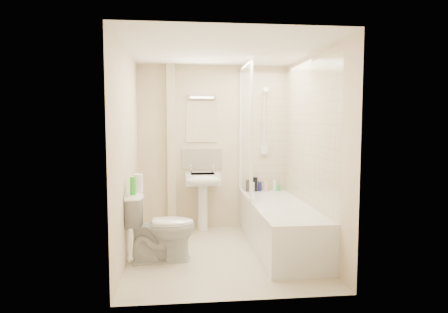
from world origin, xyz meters
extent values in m
plane|color=beige|center=(0.00, 0.00, 0.00)|extent=(2.50, 2.50, 0.00)
cube|color=beige|center=(0.00, 1.25, 1.20)|extent=(2.20, 0.02, 2.40)
cube|color=beige|center=(-1.10, 0.00, 1.20)|extent=(0.02, 2.50, 2.40)
cube|color=beige|center=(1.10, 0.00, 1.20)|extent=(0.02, 2.50, 2.40)
cube|color=white|center=(0.00, 0.00, 2.40)|extent=(2.20, 2.50, 0.02)
cube|color=beige|center=(0.75, 1.24, 1.42)|extent=(0.70, 0.01, 1.75)
cube|color=beige|center=(1.09, 0.20, 1.42)|extent=(0.01, 2.10, 1.75)
cube|color=beige|center=(-0.62, 1.19, 1.20)|extent=(0.12, 0.12, 2.40)
cube|color=beige|center=(-0.18, 1.24, 1.03)|extent=(0.60, 0.02, 0.30)
cube|color=white|center=(-0.18, 1.24, 1.58)|extent=(0.46, 0.01, 0.60)
cube|color=silver|center=(-0.18, 1.22, 1.95)|extent=(0.42, 0.07, 0.07)
cube|color=white|center=(0.75, 0.20, 0.28)|extent=(0.70, 2.10, 0.55)
cube|color=white|center=(0.75, 0.20, 0.49)|extent=(0.56, 1.96, 0.05)
cube|color=white|center=(0.40, 0.80, 1.45)|extent=(0.01, 0.90, 1.80)
cube|color=white|center=(0.40, 1.23, 1.45)|extent=(0.04, 0.04, 1.80)
cube|color=white|center=(0.40, 0.35, 1.45)|extent=(0.04, 0.04, 1.80)
cube|color=white|center=(0.40, 0.80, 2.33)|extent=(0.04, 0.90, 0.04)
cube|color=white|center=(0.40, 0.80, 0.57)|extent=(0.04, 0.90, 0.03)
cylinder|color=white|center=(0.75, 1.22, 1.55)|extent=(0.02, 0.02, 0.90)
cylinder|color=white|center=(0.75, 1.22, 1.10)|extent=(0.05, 0.05, 0.02)
cylinder|color=white|center=(0.75, 1.22, 2.00)|extent=(0.05, 0.05, 0.02)
cylinder|color=white|center=(0.75, 1.15, 2.03)|extent=(0.08, 0.11, 0.11)
cube|color=white|center=(0.75, 1.21, 1.17)|extent=(0.10, 0.05, 0.14)
cylinder|color=white|center=(0.73, 1.19, 1.60)|extent=(0.01, 0.13, 0.84)
cylinder|color=white|center=(-0.18, 1.08, 0.33)|extent=(0.14, 0.14, 0.67)
cube|color=white|center=(-0.18, 1.05, 0.76)|extent=(0.50, 0.38, 0.15)
ellipsoid|color=white|center=(-0.18, 0.88, 0.76)|extent=(0.50, 0.21, 0.15)
cube|color=silver|center=(-0.18, 1.05, 0.82)|extent=(0.34, 0.25, 0.04)
cylinder|color=white|center=(-0.34, 1.16, 0.89)|extent=(0.03, 0.03, 0.10)
cylinder|color=white|center=(-0.01, 1.16, 0.89)|extent=(0.03, 0.03, 0.10)
sphere|color=white|center=(-0.34, 1.16, 0.94)|extent=(0.04, 0.04, 0.04)
sphere|color=white|center=(-0.01, 1.16, 0.94)|extent=(0.04, 0.04, 0.04)
cylinder|color=black|center=(0.50, 1.16, 0.64)|extent=(0.06, 0.06, 0.17)
cylinder|color=silver|center=(0.58, 1.16, 0.62)|extent=(0.06, 0.06, 0.14)
cylinder|color=black|center=(0.61, 1.16, 0.65)|extent=(0.07, 0.07, 0.21)
cylinder|color=navy|center=(0.68, 1.16, 0.62)|extent=(0.05, 0.05, 0.14)
cylinder|color=beige|center=(0.76, 1.16, 0.62)|extent=(0.05, 0.05, 0.15)
cylinder|color=silver|center=(0.91, 1.16, 0.63)|extent=(0.06, 0.06, 0.16)
cylinder|color=green|center=(0.96, 1.16, 0.59)|extent=(0.05, 0.05, 0.09)
imported|color=white|center=(-0.72, -0.13, 0.39)|extent=(0.50, 0.81, 0.79)
cylinder|color=white|center=(-0.98, -0.05, 0.83)|extent=(0.12, 0.12, 0.09)
cylinder|color=white|center=(-0.97, -0.07, 0.94)|extent=(0.11, 0.11, 0.11)
cylinder|color=green|center=(-1.01, -0.24, 0.89)|extent=(0.06, 0.06, 0.20)
camera|label=1|loc=(-0.49, -4.62, 1.58)|focal=32.00mm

